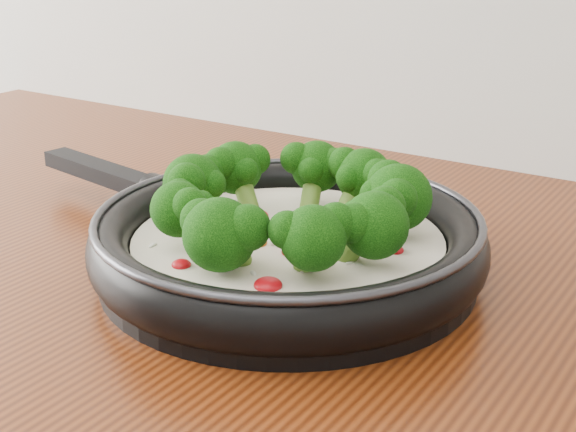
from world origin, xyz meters
The scene contains 1 object.
skillet centered at (-0.03, 1.12, 0.93)m, with size 0.51×0.36×0.09m.
Camera 1 is at (0.30, 0.62, 1.17)m, focal length 50.53 mm.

